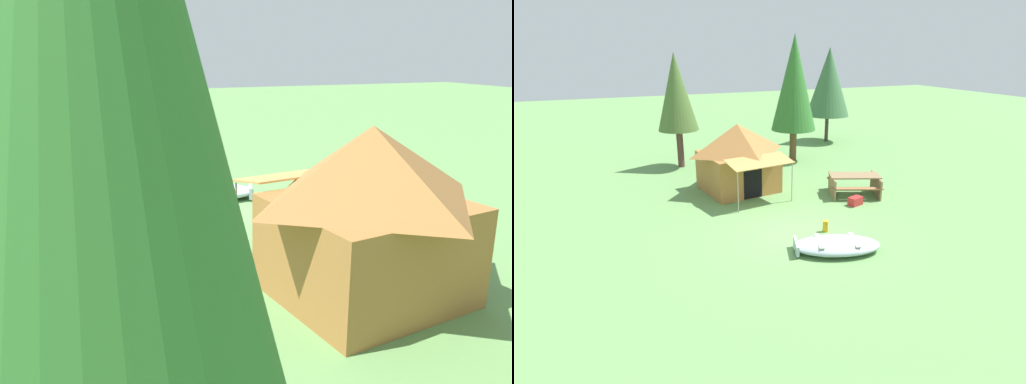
% 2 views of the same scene
% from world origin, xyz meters
% --- Properties ---
extents(ground_plane, '(80.00, 80.00, 0.00)m').
position_xyz_m(ground_plane, '(0.00, 0.00, 0.00)').
color(ground_plane, '#649452').
extents(beached_rowboat, '(2.75, 1.95, 0.38)m').
position_xyz_m(beached_rowboat, '(0.46, -1.60, 0.20)').
color(beached_rowboat, '#A1B3BA').
rests_on(beached_rowboat, ground_plane).
extents(canvas_cabin_tent, '(3.21, 3.93, 2.67)m').
position_xyz_m(canvas_cabin_tent, '(-0.40, 4.49, 1.38)').
color(canvas_cabin_tent, '#A66C36').
rests_on(canvas_cabin_tent, ground_plane).
extents(picnic_table, '(2.35, 2.15, 0.80)m').
position_xyz_m(picnic_table, '(3.58, 2.22, 0.51)').
color(picnic_table, '#8B6E4D').
rests_on(picnic_table, ground_plane).
extents(cooler_box, '(0.57, 0.44, 0.31)m').
position_xyz_m(cooler_box, '(3.00, 1.23, 0.15)').
color(cooler_box, red).
rests_on(cooler_box, ground_plane).
extents(fuel_can, '(0.21, 0.21, 0.36)m').
position_xyz_m(fuel_can, '(0.85, -0.34, 0.18)').
color(fuel_can, orange).
rests_on(fuel_can, ground_plane).
extents(pine_tree_back_left, '(1.87, 1.87, 5.26)m').
position_xyz_m(pine_tree_back_left, '(-1.89, 8.74, 3.49)').
color(pine_tree_back_left, brown).
rests_on(pine_tree_back_left, ground_plane).
extents(pine_tree_back_right, '(2.20, 2.20, 6.07)m').
position_xyz_m(pine_tree_back_right, '(3.62, 7.84, 3.79)').
color(pine_tree_back_right, brown).
rests_on(pine_tree_back_right, ground_plane).
extents(pine_tree_far_center, '(2.54, 2.54, 5.46)m').
position_xyz_m(pine_tree_far_center, '(7.39, 11.01, 3.51)').
color(pine_tree_far_center, '#483730').
rests_on(pine_tree_far_center, ground_plane).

